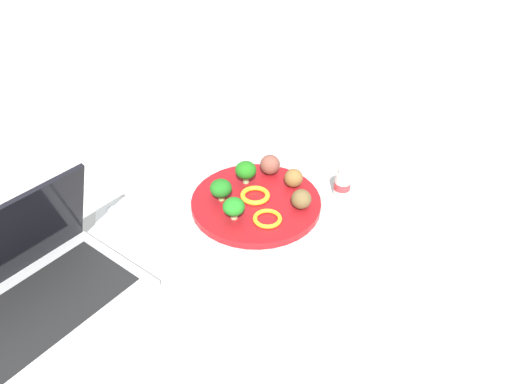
# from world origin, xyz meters

# --- Properties ---
(ground_plane) EXTENTS (4.00, 4.00, 0.00)m
(ground_plane) POSITION_xyz_m (0.00, 0.00, 0.00)
(ground_plane) COLOR beige
(plate) EXTENTS (0.28, 0.28, 0.02)m
(plate) POSITION_xyz_m (0.00, 0.00, 0.01)
(plate) COLOR maroon
(plate) RESTS_ON ground_plane
(broccoli_floret_center) EXTENTS (0.05, 0.05, 0.05)m
(broccoli_floret_center) POSITION_xyz_m (-0.01, 0.07, 0.05)
(broccoli_floret_center) COLOR #9AC77C
(broccoli_floret_center) RESTS_ON plate
(broccoli_floret_back_right) EXTENTS (0.05, 0.05, 0.05)m
(broccoli_floret_back_right) POSITION_xyz_m (-0.06, -0.05, 0.04)
(broccoli_floret_back_right) COLOR #A7B878
(broccoli_floret_back_right) RESTS_ON plate
(broccoli_floret_mid_left) EXTENTS (0.05, 0.05, 0.05)m
(broccoli_floret_mid_left) POSITION_xyz_m (-0.07, 0.02, 0.05)
(broccoli_floret_mid_left) COLOR #97CA6C
(broccoli_floret_mid_left) RESTS_ON plate
(meatball_back_right) EXTENTS (0.04, 0.04, 0.04)m
(meatball_back_right) POSITION_xyz_m (0.08, -0.05, 0.04)
(meatball_back_right) COLOR brown
(meatball_back_right) RESTS_ON plate
(meatball_center) EXTENTS (0.04, 0.04, 0.04)m
(meatball_center) POSITION_xyz_m (0.09, 0.03, 0.04)
(meatball_center) COLOR brown
(meatball_center) RESTS_ON plate
(meatball_near_rim) EXTENTS (0.05, 0.05, 0.05)m
(meatball_near_rim) POSITION_xyz_m (0.06, 0.09, 0.04)
(meatball_near_rim) COLOR brown
(meatball_near_rim) RESTS_ON plate
(pepper_ring_back_right) EXTENTS (0.09, 0.09, 0.01)m
(pepper_ring_back_right) POSITION_xyz_m (0.00, 0.01, 0.02)
(pepper_ring_back_right) COLOR yellow
(pepper_ring_back_right) RESTS_ON plate
(pepper_ring_center) EXTENTS (0.08, 0.08, 0.01)m
(pepper_ring_center) POSITION_xyz_m (0.01, -0.07, 0.02)
(pepper_ring_center) COLOR yellow
(pepper_ring_center) RESTS_ON plate
(napkin) EXTENTS (0.17, 0.12, 0.01)m
(napkin) POSITION_xyz_m (-0.25, 0.04, 0.00)
(napkin) COLOR white
(napkin) RESTS_ON ground_plane
(fork) EXTENTS (0.12, 0.02, 0.01)m
(fork) POSITION_xyz_m (-0.24, 0.06, 0.01)
(fork) COLOR silver
(fork) RESTS_ON napkin
(knife) EXTENTS (0.15, 0.02, 0.01)m
(knife) POSITION_xyz_m (-0.24, 0.02, 0.01)
(knife) COLOR silver
(knife) RESTS_ON napkin
(yogurt_bottle) EXTENTS (0.04, 0.04, 0.07)m
(yogurt_bottle) POSITION_xyz_m (0.19, -0.01, 0.03)
(yogurt_bottle) COLOR white
(yogurt_bottle) RESTS_ON ground_plane
(laptop) EXTENTS (0.39, 0.37, 0.20)m
(laptop) POSITION_xyz_m (-0.43, -0.18, 0.04)
(laptop) COLOR silver
(laptop) RESTS_ON ground_plane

